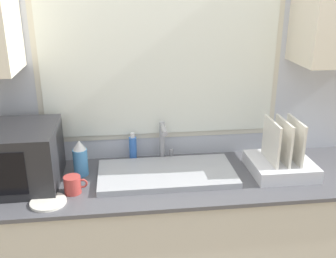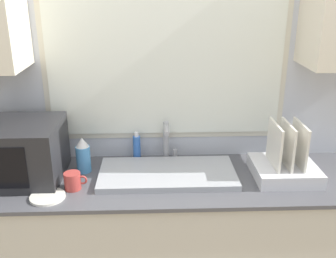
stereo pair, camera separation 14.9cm
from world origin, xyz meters
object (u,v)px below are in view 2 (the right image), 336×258
(dish_rack, at_px, (285,165))
(microwave, at_px, (16,151))
(spray_bottle, at_px, (83,155))
(faucet, at_px, (167,139))
(soap_bottle, at_px, (137,148))
(mug_near_sink, at_px, (73,181))

(dish_rack, bearing_deg, microwave, 178.20)
(spray_bottle, bearing_deg, faucet, 14.32)
(dish_rack, height_order, soap_bottle, dish_rack)
(dish_rack, bearing_deg, soap_bottle, 162.99)
(spray_bottle, bearing_deg, dish_rack, -5.45)
(microwave, relative_size, dish_rack, 1.43)
(microwave, distance_m, mug_near_sink, 0.35)
(faucet, bearing_deg, dish_rack, -19.69)
(spray_bottle, bearing_deg, microwave, -170.13)
(microwave, bearing_deg, soap_bottle, 17.68)
(microwave, bearing_deg, faucet, 12.47)
(mug_near_sink, bearing_deg, spray_bottle, 83.18)
(spray_bottle, relative_size, soap_bottle, 1.15)
(microwave, height_order, dish_rack, microwave)
(faucet, relative_size, mug_near_sink, 2.00)
(dish_rack, height_order, mug_near_sink, dish_rack)
(faucet, distance_m, soap_bottle, 0.18)
(microwave, relative_size, mug_near_sink, 4.04)
(dish_rack, bearing_deg, mug_near_sink, -175.21)
(faucet, xyz_separation_m, soap_bottle, (-0.17, 0.02, -0.06))
(dish_rack, relative_size, mug_near_sink, 2.83)
(dish_rack, height_order, spray_bottle, dish_rack)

